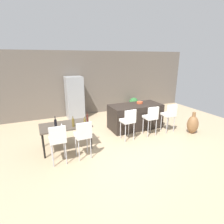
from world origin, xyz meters
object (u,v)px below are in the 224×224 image
at_px(wine_bottle_right, 85,122).
at_px(fruit_bowl, 140,103).
at_px(dining_chair_near, 58,139).
at_px(dining_table, 66,127).
at_px(floor_vase, 193,124).
at_px(refrigerator, 75,98).
at_px(wine_bottle_middle, 73,122).
at_px(wine_bottle_corner, 56,124).
at_px(bar_chair_middle, 151,116).
at_px(bar_chair_right, 170,114).
at_px(potted_plant, 134,103).
at_px(bar_chair_left, 128,120).
at_px(wine_glass_left, 62,125).
at_px(dining_chair_far, 83,134).
at_px(wine_bottle_end, 87,119).
at_px(kitchen_island, 135,116).

relative_size(wine_bottle_right, fruit_bowl, 1.17).
bearing_deg(dining_chair_near, wine_bottle_right, 29.23).
relative_size(dining_table, floor_vase, 1.84).
bearing_deg(refrigerator, wine_bottle_middle, -103.27).
bearing_deg(dining_chair_near, wine_bottle_corner, 86.13).
height_order(bar_chair_middle, wine_bottle_right, bar_chair_middle).
relative_size(refrigerator, fruit_bowl, 7.88).
relative_size(bar_chair_right, refrigerator, 0.57).
height_order(dining_table, potted_plant, dining_table).
xyz_separation_m(bar_chair_left, floor_vase, (2.39, -0.43, -0.37)).
distance_m(wine_glass_left, potted_plant, 5.01).
distance_m(bar_chair_right, dining_chair_far, 3.33).
height_order(dining_chair_far, wine_bottle_end, wine_bottle_end).
bearing_deg(floor_vase, refrigerator, 135.73).
distance_m(wine_bottle_middle, floor_vase, 4.20).
height_order(wine_bottle_middle, fruit_bowl, wine_bottle_middle).
distance_m(wine_bottle_end, fruit_bowl, 2.44).
height_order(dining_table, dining_chair_near, dining_chair_near).
distance_m(bar_chair_middle, dining_chair_near, 3.19).
height_order(wine_bottle_middle, potted_plant, wine_bottle_middle).
bearing_deg(dining_chair_near, bar_chair_left, 12.59).
bearing_deg(dining_chair_near, wine_glass_left, 68.78).
distance_m(kitchen_island, potted_plant, 2.39).
bearing_deg(bar_chair_left, wine_bottle_middle, 178.77).
distance_m(bar_chair_right, wine_bottle_end, 2.98).
height_order(bar_chair_middle, wine_glass_left, bar_chair_middle).
bearing_deg(fruit_bowl, wine_bottle_right, -157.94).
bearing_deg(dining_chair_far, dining_table, 112.93).
distance_m(bar_chair_middle, refrigerator, 3.53).
distance_m(bar_chair_middle, dining_chair_far, 2.55).
height_order(kitchen_island, dining_chair_near, dining_chair_near).
relative_size(dining_chair_far, fruit_bowl, 4.50).
xyz_separation_m(bar_chair_middle, wine_bottle_end, (-2.18, 0.17, 0.17)).
height_order(bar_chair_right, wine_bottle_right, bar_chair_right).
relative_size(bar_chair_left, bar_chair_middle, 1.00).
bearing_deg(kitchen_island, wine_bottle_end, -162.07).
bearing_deg(wine_bottle_corner, wine_bottle_right, -7.99).
relative_size(bar_chair_left, dining_chair_far, 1.00).
distance_m(wine_bottle_right, wine_bottle_corner, 0.80).
distance_m(wine_bottle_middle, wine_glass_left, 0.34).
relative_size(wine_bottle_corner, wine_glass_left, 2.05).
bearing_deg(bar_chair_left, wine_bottle_end, 172.43).
bearing_deg(wine_bottle_corner, potted_plant, 34.58).
relative_size(dining_table, potted_plant, 2.17).
distance_m(dining_chair_far, wine_glass_left, 0.68).
distance_m(refrigerator, potted_plant, 3.04).
height_order(dining_chair_near, dining_chair_far, same).
height_order(bar_chair_right, wine_glass_left, bar_chair_right).
bearing_deg(dining_chair_far, wine_bottle_end, 64.90).
bearing_deg(kitchen_island, bar_chair_right, -42.82).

